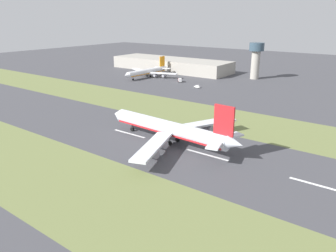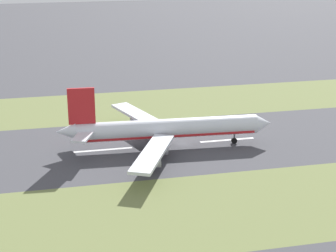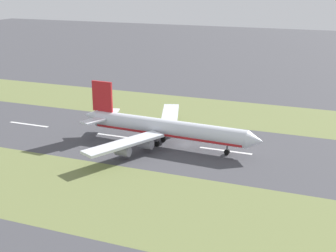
# 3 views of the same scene
# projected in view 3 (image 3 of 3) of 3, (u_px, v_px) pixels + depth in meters

# --- Properties ---
(ground_plane) EXTENTS (800.00, 800.00, 0.00)m
(ground_plane) POSITION_uv_depth(u_px,v_px,m) (184.00, 145.00, 161.94)
(ground_plane) COLOR #424247
(grass_median_west) EXTENTS (40.00, 600.00, 0.01)m
(grass_median_west) POSITION_uv_depth(u_px,v_px,m) (219.00, 112.00, 201.82)
(grass_median_west) COLOR olive
(grass_median_west) RESTS_ON ground
(grass_median_east) EXTENTS (40.00, 600.00, 0.01)m
(grass_median_east) POSITION_uv_depth(u_px,v_px,m) (127.00, 200.00, 122.06)
(grass_median_east) COLOR olive
(grass_median_east) RESTS_ON ground
(centreline_dash_near) EXTENTS (1.20, 18.00, 0.01)m
(centreline_dash_near) POSITION_uv_depth(u_px,v_px,m) (29.00, 124.00, 184.72)
(centreline_dash_near) COLOR silver
(centreline_dash_near) RESTS_ON ground
(centreline_dash_mid) EXTENTS (1.20, 18.00, 0.01)m
(centreline_dash_mid) POSITION_uv_depth(u_px,v_px,m) (119.00, 136.00, 170.75)
(centreline_dash_mid) COLOR silver
(centreline_dash_mid) RESTS_ON ground
(centreline_dash_far) EXTENTS (1.20, 18.00, 0.01)m
(centreline_dash_far) POSITION_uv_depth(u_px,v_px,m) (226.00, 151.00, 156.78)
(centreline_dash_far) COLOR silver
(centreline_dash_far) RESTS_ON ground
(airplane_main_jet) EXTENTS (64.03, 67.20, 20.20)m
(airplane_main_jet) POSITION_uv_depth(u_px,v_px,m) (163.00, 128.00, 160.79)
(airplane_main_jet) COLOR silver
(airplane_main_jet) RESTS_ON ground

